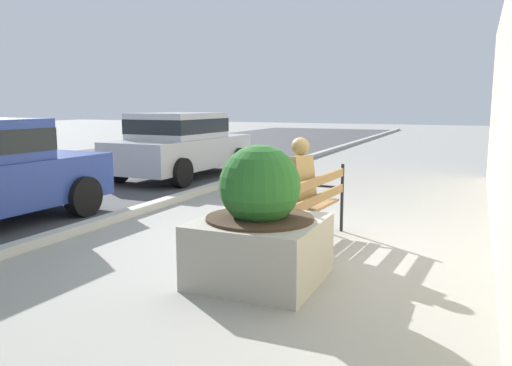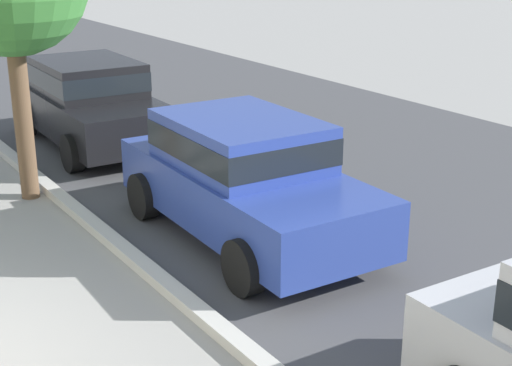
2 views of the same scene
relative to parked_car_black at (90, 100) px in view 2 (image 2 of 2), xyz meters
name	(u,v)px [view 2 (image 2 of 2)]	position (x,y,z in m)	size (l,w,h in m)	color
street_surface	(470,214)	(6.29, 3.05, -0.84)	(60.00, 9.00, 0.01)	#424244
curb_stone	(178,295)	(6.29, -1.55, -0.78)	(60.00, 0.20, 0.12)	#B2AFA8
parked_car_black	(90,100)	(0.00, 0.00, 0.00)	(4.15, 2.01, 1.56)	black
parked_car_blue	(245,174)	(5.20, 0.00, 0.00)	(4.15, 2.01, 1.56)	navy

